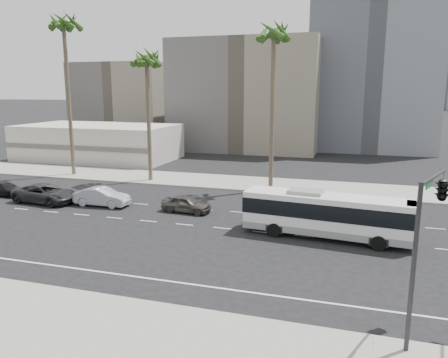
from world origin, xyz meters
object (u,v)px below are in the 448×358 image
at_px(traffic_signal, 440,196).
at_px(palm_mid, 147,63).
at_px(city_bus, 326,214).
at_px(car_c, 45,193).
at_px(car_b, 102,197).
at_px(car_d, 5,189).
at_px(palm_far, 64,27).
at_px(car_a, 186,204).
at_px(palm_near, 274,38).

relative_size(traffic_signal, palm_mid, 0.48).
relative_size(city_bus, car_c, 1.90).
distance_m(car_b, car_d, 11.01).
xyz_separation_m(city_bus, car_b, (-19.34, 2.88, -0.89)).
distance_m(car_b, palm_far, 22.51).
bearing_deg(traffic_signal, palm_far, 167.05).
height_order(car_c, palm_mid, palm_mid).
bearing_deg(palm_far, car_c, -64.94).
bearing_deg(palm_far, palm_mid, -2.44).
distance_m(city_bus, traffic_signal, 11.87).
bearing_deg(car_a, traffic_signal, -123.68).
bearing_deg(palm_mid, palm_far, 177.56).
bearing_deg(city_bus, car_d, 179.48).
height_order(car_b, palm_near, palm_near).
bearing_deg(palm_mid, traffic_signal, -43.13).
distance_m(car_b, traffic_signal, 28.08).
height_order(traffic_signal, palm_near, palm_near).
height_order(palm_mid, palm_far, palm_far).
bearing_deg(traffic_signal, city_bus, 138.80).
relative_size(car_b, palm_mid, 0.34).
relative_size(car_d, palm_near, 0.28).
relative_size(city_bus, car_b, 2.34).
height_order(car_d, palm_mid, palm_mid).
xyz_separation_m(traffic_signal, palm_far, (-35.55, 24.08, 11.19)).
bearing_deg(palm_near, car_c, -149.65).
distance_m(car_a, car_b, 7.83).
xyz_separation_m(city_bus, traffic_signal, (5.19, -9.91, 3.96)).
height_order(car_c, traffic_signal, traffic_signal).
bearing_deg(palm_far, city_bus, -25.02).
bearing_deg(car_d, palm_near, -70.01).
relative_size(city_bus, palm_near, 0.70).
distance_m(car_a, traffic_signal, 21.77).
bearing_deg(car_c, traffic_signal, -107.51).
bearing_deg(palm_near, traffic_signal, -63.37).
height_order(car_b, car_c, car_c).
distance_m(city_bus, car_d, 30.54).
distance_m(car_c, palm_mid, 17.20).
distance_m(city_bus, palm_mid, 26.72).
height_order(car_c, palm_far, palm_far).
relative_size(city_bus, traffic_signal, 1.69).
bearing_deg(palm_mid, car_b, -86.25).
relative_size(city_bus, palm_mid, 0.80).
bearing_deg(city_bus, car_a, 170.54).
bearing_deg(traffic_signal, car_d, -179.34).
relative_size(car_d, palm_far, 0.24).
bearing_deg(palm_near, palm_mid, 177.61).
bearing_deg(car_b, palm_mid, 2.76).
xyz_separation_m(car_a, car_d, (-18.82, 0.22, -0.06)).
distance_m(palm_near, palm_mid, 13.82).
bearing_deg(car_c, car_b, -79.87).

